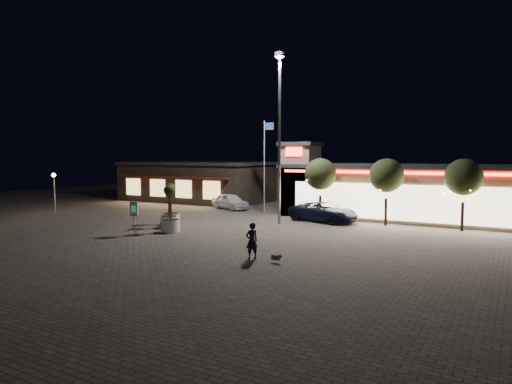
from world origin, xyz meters
The scene contains 17 objects.
ground centered at (0.00, 0.00, 0.00)m, with size 90.00×90.00×0.00m, color #62584F.
retail_building centered at (9.51, 15.82, 2.21)m, with size 20.40×8.40×6.10m.
restaurant_building centered at (-14.00, 19.97, 2.16)m, with size 16.40×11.00×4.30m.
floodlight_pole centered at (2.00, 8.00, 7.02)m, with size 0.60×0.40×12.38m.
flagpole centered at (-1.90, 13.00, 4.74)m, with size 0.95×0.10×8.00m.
lamp_post_west centered at (-18.00, 4.00, 2.46)m, with size 0.36×0.36×3.48m.
string_tree_a centered at (4.00, 11.00, 3.56)m, with size 2.42×2.42×4.79m.
string_tree_b centered at (9.00, 11.00, 3.56)m, with size 2.42×2.42×4.79m.
string_tree_c centered at (14.00, 11.00, 3.56)m, with size 2.42×2.42×4.79m.
pickup_truck centered at (4.43, 10.62, 0.74)m, with size 2.47×5.35×1.49m, color black.
white_sedan centered at (-6.18, 13.98, 0.74)m, with size 1.75×4.35×1.48m, color white.
pedestrian centered at (6.11, -2.93, 0.88)m, with size 0.64×0.42×1.75m, color black.
dog centered at (7.56, -3.09, 0.28)m, with size 0.53×0.19×0.28m.
planter_left centered at (-4.40, 3.53, 0.94)m, with size 1.23×1.23×3.03m.
planter_mid centered at (-2.35, 1.06, 0.93)m, with size 1.22×1.22×3.00m.
planter_right centered at (-3.64, 2.40, 0.91)m, with size 1.20×1.20×2.95m.
valet_sign centered at (-3.52, -1.01, 1.50)m, with size 0.71×0.12×2.14m.
Camera 1 is at (17.07, -21.58, 4.92)m, focal length 32.00 mm.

